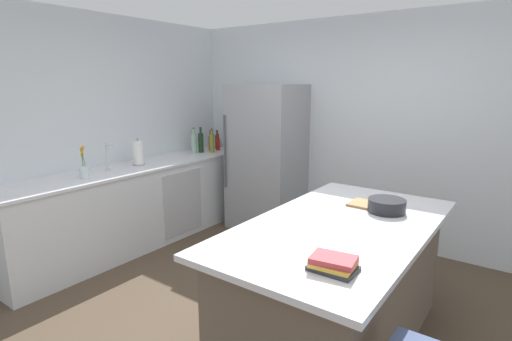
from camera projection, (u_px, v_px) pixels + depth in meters
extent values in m
plane|color=#4C3D2D|center=(257.00, 327.00, 3.08)|extent=(7.20, 7.20, 0.00)
cube|color=silver|center=(371.00, 132.00, 4.57)|extent=(6.00, 0.10, 2.60)
cube|color=silver|center=(71.00, 136.00, 4.20)|extent=(0.10, 6.00, 2.60)
cube|color=silver|center=(140.00, 206.00, 4.60)|extent=(0.63, 3.12, 0.90)
cube|color=silver|center=(137.00, 167.00, 4.50)|extent=(0.66, 3.15, 0.03)
cube|color=#B2B5BA|center=(183.00, 203.00, 4.73)|extent=(0.01, 0.60, 0.76)
cube|color=brown|center=(337.00, 287.00, 2.80)|extent=(0.94, 1.83, 0.88)
cube|color=silver|center=(340.00, 226.00, 2.70)|extent=(1.10, 2.03, 0.04)
cube|color=#93969B|center=(267.00, 158.00, 5.03)|extent=(0.86, 0.68, 1.84)
cylinder|color=#4C4C51|center=(225.00, 152.00, 4.94)|extent=(0.02, 0.02, 0.92)
cylinder|color=silver|center=(108.00, 169.00, 4.27)|extent=(0.05, 0.05, 0.02)
cylinder|color=silver|center=(107.00, 156.00, 4.23)|extent=(0.02, 0.02, 0.28)
cylinder|color=silver|center=(109.00, 145.00, 4.17)|extent=(0.14, 0.02, 0.02)
cylinder|color=silver|center=(84.00, 172.00, 3.90)|extent=(0.09, 0.09, 0.12)
cylinder|color=#4C7F3D|center=(83.00, 164.00, 3.89)|extent=(0.01, 0.02, 0.19)
sphere|color=orange|center=(82.00, 154.00, 3.87)|extent=(0.04, 0.04, 0.04)
cylinder|color=#4C7F3D|center=(83.00, 162.00, 3.87)|extent=(0.01, 0.02, 0.23)
sphere|color=orange|center=(82.00, 150.00, 3.84)|extent=(0.04, 0.04, 0.04)
cylinder|color=#4C7F3D|center=(84.00, 161.00, 3.87)|extent=(0.01, 0.05, 0.26)
sphere|color=orange|center=(83.00, 148.00, 3.84)|extent=(0.04, 0.04, 0.04)
cylinder|color=gray|center=(139.00, 164.00, 4.54)|extent=(0.14, 0.14, 0.01)
cylinder|color=white|center=(138.00, 153.00, 4.51)|extent=(0.11, 0.11, 0.26)
cylinder|color=gray|center=(137.00, 140.00, 4.48)|extent=(0.02, 0.02, 0.04)
cylinder|color=#5B3319|center=(217.00, 142.00, 5.68)|extent=(0.06, 0.06, 0.19)
cylinder|color=#5B3319|center=(217.00, 133.00, 5.65)|extent=(0.03, 0.03, 0.06)
cylinder|color=black|center=(217.00, 131.00, 5.65)|extent=(0.03, 0.03, 0.01)
cylinder|color=red|center=(218.00, 144.00, 5.53)|extent=(0.05, 0.05, 0.16)
cylinder|color=red|center=(218.00, 137.00, 5.50)|extent=(0.02, 0.02, 0.05)
cylinder|color=black|center=(218.00, 134.00, 5.50)|extent=(0.02, 0.02, 0.01)
cylinder|color=#994C23|center=(211.00, 143.00, 5.48)|extent=(0.06, 0.06, 0.20)
cylinder|color=#994C23|center=(210.00, 134.00, 5.45)|extent=(0.03, 0.03, 0.07)
cylinder|color=black|center=(210.00, 131.00, 5.44)|extent=(0.03, 0.03, 0.01)
cylinder|color=olive|center=(212.00, 143.00, 5.34)|extent=(0.06, 0.06, 0.24)
cylinder|color=olive|center=(212.00, 132.00, 5.31)|extent=(0.03, 0.03, 0.07)
cylinder|color=black|center=(212.00, 129.00, 5.30)|extent=(0.03, 0.03, 0.01)
cylinder|color=#19381E|center=(201.00, 143.00, 5.33)|extent=(0.07, 0.07, 0.26)
cylinder|color=#19381E|center=(201.00, 131.00, 5.29)|extent=(0.03, 0.03, 0.07)
cylinder|color=black|center=(200.00, 128.00, 5.28)|extent=(0.03, 0.03, 0.01)
cylinder|color=#8CB79E|center=(194.00, 144.00, 5.29)|extent=(0.07, 0.07, 0.25)
cylinder|color=#8CB79E|center=(193.00, 132.00, 5.25)|extent=(0.03, 0.03, 0.08)
cylinder|color=black|center=(193.00, 128.00, 5.24)|extent=(0.03, 0.03, 0.01)
cube|color=#2D2D33|center=(333.00, 268.00, 2.02)|extent=(0.24, 0.17, 0.02)
cube|color=gold|center=(333.00, 264.00, 2.02)|extent=(0.23, 0.19, 0.02)
cube|color=#A83338|center=(334.00, 260.00, 2.01)|extent=(0.24, 0.19, 0.03)
cylinder|color=black|center=(387.00, 206.00, 2.93)|extent=(0.27, 0.27, 0.10)
cube|color=#9E7042|center=(369.00, 205.00, 3.08)|extent=(0.30, 0.23, 0.02)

